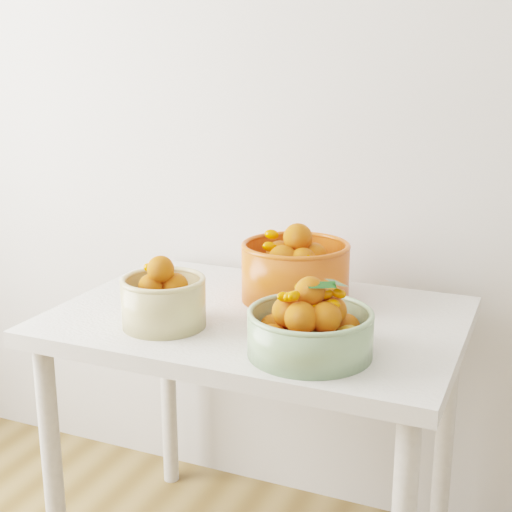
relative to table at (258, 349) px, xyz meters
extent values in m
cube|color=silver|center=(0.35, 0.40, 0.70)|extent=(4.00, 0.04, 2.70)
cube|color=silver|center=(0.00, 0.00, 0.08)|extent=(1.00, 0.70, 0.04)
cylinder|color=silver|center=(-0.44, -0.29, -0.30)|extent=(0.05, 0.05, 0.71)
cylinder|color=silver|center=(-0.44, 0.29, -0.30)|extent=(0.05, 0.05, 0.71)
cylinder|color=silver|center=(0.44, 0.29, -0.30)|extent=(0.05, 0.05, 0.71)
cylinder|color=tan|center=(-0.17, -0.17, 0.15)|extent=(0.23, 0.23, 0.11)
torus|color=tan|center=(-0.17, -0.17, 0.21)|extent=(0.23, 0.23, 0.01)
sphere|color=#D1660C|center=(-0.12, -0.17, 0.14)|extent=(0.07, 0.07, 0.07)
sphere|color=#D1660C|center=(-0.17, -0.12, 0.14)|extent=(0.07, 0.07, 0.07)
sphere|color=#D1660C|center=(-0.22, -0.17, 0.14)|extent=(0.06, 0.06, 0.06)
sphere|color=orange|center=(-0.17, -0.22, 0.14)|extent=(0.07, 0.07, 0.07)
sphere|color=orange|center=(-0.17, -0.17, 0.14)|extent=(0.07, 0.07, 0.07)
sphere|color=orange|center=(-0.15, -0.15, 0.19)|extent=(0.06, 0.06, 0.06)
sphere|color=orange|center=(-0.20, -0.18, 0.19)|extent=(0.06, 0.06, 0.06)
sphere|color=orange|center=(-0.18, -0.17, 0.24)|extent=(0.06, 0.06, 0.06)
ellipsoid|color=#E15600|center=(-0.20, -0.17, 0.24)|extent=(0.04, 0.04, 0.03)
ellipsoid|color=#E15600|center=(-0.17, -0.17, 0.22)|extent=(0.03, 0.04, 0.03)
ellipsoid|color=#E15600|center=(-0.21, -0.14, 0.23)|extent=(0.04, 0.04, 0.03)
ellipsoid|color=#E15600|center=(-0.18, -0.18, 0.23)|extent=(0.04, 0.04, 0.03)
ellipsoid|color=#E15600|center=(-0.18, -0.17, 0.24)|extent=(0.04, 0.03, 0.03)
ellipsoid|color=#E15600|center=(-0.17, -0.17, 0.23)|extent=(0.04, 0.04, 0.02)
ellipsoid|color=#E15600|center=(-0.16, -0.16, 0.22)|extent=(0.04, 0.04, 0.04)
ellipsoid|color=#E15600|center=(-0.18, -0.15, 0.22)|extent=(0.04, 0.04, 0.03)
cylinder|color=gray|center=(0.20, -0.20, 0.14)|extent=(0.33, 0.33, 0.09)
torus|color=gray|center=(0.20, -0.20, 0.19)|extent=(0.34, 0.34, 0.01)
sphere|color=#D1660C|center=(0.29, -0.19, 0.14)|extent=(0.07, 0.07, 0.07)
sphere|color=orange|center=(0.26, -0.13, 0.14)|extent=(0.07, 0.07, 0.07)
sphere|color=orange|center=(0.20, -0.11, 0.14)|extent=(0.07, 0.07, 0.07)
sphere|color=orange|center=(0.15, -0.13, 0.14)|extent=(0.07, 0.07, 0.07)
sphere|color=orange|center=(0.12, -0.19, 0.14)|extent=(0.06, 0.06, 0.06)
sphere|color=orange|center=(0.14, -0.25, 0.14)|extent=(0.07, 0.07, 0.07)
sphere|color=orange|center=(0.20, -0.28, 0.14)|extent=(0.07, 0.07, 0.07)
sphere|color=orange|center=(0.26, -0.26, 0.14)|extent=(0.07, 0.07, 0.07)
sphere|color=orange|center=(0.20, -0.20, 0.14)|extent=(0.07, 0.07, 0.07)
sphere|color=orange|center=(0.24, -0.17, 0.19)|extent=(0.06, 0.06, 0.06)
sphere|color=orange|center=(0.20, -0.15, 0.19)|extent=(0.07, 0.07, 0.07)
sphere|color=orange|center=(0.16, -0.17, 0.19)|extent=(0.06, 0.06, 0.06)
sphere|color=orange|center=(0.16, -0.22, 0.19)|extent=(0.07, 0.07, 0.07)
sphere|color=orange|center=(0.20, -0.24, 0.19)|extent=(0.07, 0.07, 0.07)
sphere|color=orange|center=(0.24, -0.22, 0.19)|extent=(0.07, 0.07, 0.07)
sphere|color=orange|center=(0.20, -0.20, 0.24)|extent=(0.06, 0.06, 0.06)
ellipsoid|color=#E15600|center=(0.22, -0.22, 0.21)|extent=(0.04, 0.04, 0.03)
ellipsoid|color=#E15600|center=(0.26, -0.18, 0.23)|extent=(0.04, 0.03, 0.03)
ellipsoid|color=#E15600|center=(0.18, -0.13, 0.23)|extent=(0.03, 0.04, 0.03)
ellipsoid|color=#E15600|center=(0.23, -0.18, 0.23)|extent=(0.04, 0.03, 0.03)
ellipsoid|color=#E15600|center=(0.24, -0.15, 0.23)|extent=(0.04, 0.04, 0.03)
ellipsoid|color=#E15600|center=(0.21, -0.19, 0.21)|extent=(0.04, 0.03, 0.03)
ellipsoid|color=#E15600|center=(0.21, -0.19, 0.23)|extent=(0.04, 0.04, 0.04)
ellipsoid|color=#E15600|center=(0.16, -0.15, 0.23)|extent=(0.04, 0.04, 0.04)
ellipsoid|color=#E15600|center=(0.18, -0.25, 0.24)|extent=(0.04, 0.04, 0.03)
ellipsoid|color=#E15600|center=(0.20, -0.21, 0.21)|extent=(0.04, 0.04, 0.03)
ellipsoid|color=#E15600|center=(0.21, -0.20, 0.22)|extent=(0.04, 0.03, 0.03)
ellipsoid|color=#E15600|center=(0.25, -0.20, 0.22)|extent=(0.03, 0.02, 0.02)
ellipsoid|color=#E15600|center=(0.21, -0.17, 0.22)|extent=(0.03, 0.04, 0.04)
ellipsoid|color=#E15600|center=(0.16, -0.24, 0.23)|extent=(0.04, 0.04, 0.03)
ellipsoid|color=#E15600|center=(0.16, -0.18, 0.21)|extent=(0.04, 0.03, 0.03)
ellipsoid|color=#E15600|center=(0.21, -0.24, 0.21)|extent=(0.03, 0.04, 0.03)
ellipsoid|color=#E15600|center=(0.17, -0.24, 0.24)|extent=(0.04, 0.04, 0.03)
cylinder|color=#DB4514|center=(0.05, 0.14, 0.17)|extent=(0.36, 0.36, 0.15)
torus|color=#DB4514|center=(0.05, 0.14, 0.24)|extent=(0.36, 0.36, 0.01)
sphere|color=#D1660C|center=(0.13, 0.14, 0.15)|extent=(0.08, 0.08, 0.08)
sphere|color=#D1660C|center=(0.10, 0.21, 0.15)|extent=(0.08, 0.08, 0.08)
sphere|color=orange|center=(0.02, 0.22, 0.15)|extent=(0.09, 0.09, 0.09)
sphere|color=orange|center=(-0.03, 0.17, 0.15)|extent=(0.08, 0.08, 0.08)
sphere|color=orange|center=(-0.03, 0.10, 0.15)|extent=(0.09, 0.09, 0.09)
sphere|color=orange|center=(0.02, 0.06, 0.15)|extent=(0.08, 0.08, 0.08)
sphere|color=orange|center=(0.10, 0.07, 0.15)|extent=(0.08, 0.08, 0.08)
sphere|color=orange|center=(0.05, 0.14, 0.15)|extent=(0.08, 0.08, 0.08)
sphere|color=orange|center=(0.09, 0.16, 0.21)|extent=(0.08, 0.08, 0.08)
sphere|color=orange|center=(0.03, 0.19, 0.21)|extent=(0.08, 0.08, 0.08)
sphere|color=orange|center=(0.00, 0.15, 0.21)|extent=(0.08, 0.08, 0.08)
sphere|color=orange|center=(0.03, 0.10, 0.21)|extent=(0.08, 0.08, 0.08)
sphere|color=orange|center=(0.08, 0.11, 0.21)|extent=(0.07, 0.07, 0.07)
sphere|color=orange|center=(0.05, 0.15, 0.26)|extent=(0.08, 0.08, 0.08)
ellipsoid|color=#E15600|center=(0.06, 0.14, 0.24)|extent=(0.05, 0.04, 0.04)
ellipsoid|color=#E15600|center=(0.06, 0.17, 0.26)|extent=(0.04, 0.05, 0.04)
ellipsoid|color=#E15600|center=(-0.01, 0.11, 0.24)|extent=(0.05, 0.05, 0.04)
ellipsoid|color=#E15600|center=(0.09, 0.10, 0.23)|extent=(0.05, 0.05, 0.04)
ellipsoid|color=#E15600|center=(0.05, 0.14, 0.27)|extent=(0.05, 0.05, 0.03)
ellipsoid|color=#E15600|center=(-0.02, 0.13, 0.27)|extent=(0.04, 0.04, 0.04)
ellipsoid|color=#E15600|center=(0.05, 0.14, 0.25)|extent=(0.04, 0.03, 0.03)
ellipsoid|color=#E15600|center=(0.04, 0.14, 0.23)|extent=(0.05, 0.05, 0.04)
camera|label=1|loc=(0.65, -1.55, 0.70)|focal=50.00mm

